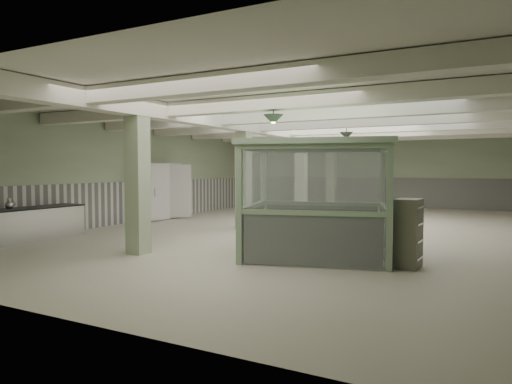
% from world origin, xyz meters
% --- Properties ---
extents(floor, '(20.00, 20.00, 0.00)m').
position_xyz_m(floor, '(0.00, 0.00, 0.00)').
color(floor, silver).
rests_on(floor, ground).
extents(ceiling, '(14.00, 20.00, 0.02)m').
position_xyz_m(ceiling, '(0.00, 0.00, 3.60)').
color(ceiling, white).
rests_on(ceiling, wall_back).
extents(wall_back, '(14.00, 0.02, 3.60)m').
position_xyz_m(wall_back, '(0.00, 10.00, 1.80)').
color(wall_back, '#ABBD97').
rests_on(wall_back, floor).
extents(wall_front, '(14.00, 0.02, 3.60)m').
position_xyz_m(wall_front, '(0.00, -10.00, 1.80)').
color(wall_front, '#ABBD97').
rests_on(wall_front, floor).
extents(wall_left, '(0.02, 20.00, 3.60)m').
position_xyz_m(wall_left, '(-7.00, 0.00, 1.80)').
color(wall_left, '#ABBD97').
rests_on(wall_left, floor).
extents(wainscot_left, '(0.05, 19.90, 1.50)m').
position_xyz_m(wainscot_left, '(-6.97, 0.00, 0.75)').
color(wainscot_left, silver).
rests_on(wainscot_left, floor).
extents(wainscot_back, '(13.90, 0.05, 1.50)m').
position_xyz_m(wainscot_back, '(0.00, 9.97, 0.75)').
color(wainscot_back, silver).
rests_on(wainscot_back, floor).
extents(girder, '(0.45, 19.90, 0.40)m').
position_xyz_m(girder, '(-2.50, 0.00, 3.38)').
color(girder, white).
rests_on(girder, ceiling).
extents(beam_a, '(13.90, 0.35, 0.32)m').
position_xyz_m(beam_a, '(0.00, -7.50, 3.42)').
color(beam_a, white).
rests_on(beam_a, ceiling).
extents(beam_b, '(13.90, 0.35, 0.32)m').
position_xyz_m(beam_b, '(0.00, -5.00, 3.42)').
color(beam_b, white).
rests_on(beam_b, ceiling).
extents(beam_c, '(13.90, 0.35, 0.32)m').
position_xyz_m(beam_c, '(0.00, -2.50, 3.42)').
color(beam_c, white).
rests_on(beam_c, ceiling).
extents(beam_d, '(13.90, 0.35, 0.32)m').
position_xyz_m(beam_d, '(0.00, 0.00, 3.42)').
color(beam_d, white).
rests_on(beam_d, ceiling).
extents(beam_e, '(13.90, 0.35, 0.32)m').
position_xyz_m(beam_e, '(0.00, 2.50, 3.42)').
color(beam_e, white).
rests_on(beam_e, ceiling).
extents(beam_f, '(13.90, 0.35, 0.32)m').
position_xyz_m(beam_f, '(0.00, 5.00, 3.42)').
color(beam_f, white).
rests_on(beam_f, ceiling).
extents(beam_g, '(13.90, 0.35, 0.32)m').
position_xyz_m(beam_g, '(0.00, 7.50, 3.42)').
color(beam_g, white).
rests_on(beam_g, ceiling).
extents(column_a, '(0.42, 0.42, 3.60)m').
position_xyz_m(column_a, '(-2.50, -6.00, 1.80)').
color(column_a, '#ABBC97').
rests_on(column_a, floor).
extents(column_b, '(0.42, 0.42, 3.60)m').
position_xyz_m(column_b, '(-2.50, -1.00, 1.80)').
color(column_b, '#ABBC97').
rests_on(column_b, floor).
extents(column_c, '(0.42, 0.42, 3.60)m').
position_xyz_m(column_c, '(-2.50, 4.00, 1.80)').
color(column_c, '#ABBC97').
rests_on(column_c, floor).
extents(column_d, '(0.42, 0.42, 3.60)m').
position_xyz_m(column_d, '(-2.50, 8.00, 1.80)').
color(column_d, '#ABBC97').
rests_on(column_d, floor).
extents(pendant_front, '(0.44, 0.44, 0.22)m').
position_xyz_m(pendant_front, '(0.50, -5.00, 3.05)').
color(pendant_front, '#2F3F30').
rests_on(pendant_front, ceiling).
extents(pendant_mid, '(0.44, 0.44, 0.22)m').
position_xyz_m(pendant_mid, '(0.50, 0.50, 3.05)').
color(pendant_mid, '#2F3F30').
rests_on(pendant_mid, ceiling).
extents(pendant_back, '(0.44, 0.44, 0.22)m').
position_xyz_m(pendant_back, '(0.50, 5.50, 3.05)').
color(pendant_back, '#2F3F30').
rests_on(pendant_back, ceiling).
extents(pitcher_near, '(0.28, 0.30, 0.30)m').
position_xyz_m(pitcher_near, '(-6.44, -6.54, 1.05)').
color(pitcher_near, silver).
rests_on(pitcher_near, prep_counter).
extents(walkin_cooler, '(1.10, 2.36, 2.16)m').
position_xyz_m(walkin_cooler, '(-6.62, -0.41, 1.08)').
color(walkin_cooler, white).
rests_on(walkin_cooler, floor).
extents(guard_booth, '(3.83, 3.49, 2.60)m').
position_xyz_m(guard_booth, '(1.29, -4.37, 1.76)').
color(guard_booth, '#8CA987').
rests_on(guard_booth, floor).
extents(filing_cabinet, '(0.49, 0.67, 1.38)m').
position_xyz_m(filing_cabinet, '(3.32, -4.64, 0.69)').
color(filing_cabinet, '#5A5C4D').
rests_on(filing_cabinet, floor).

